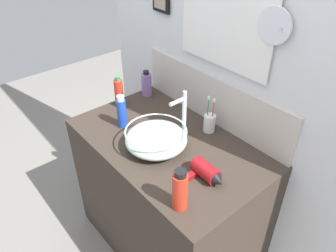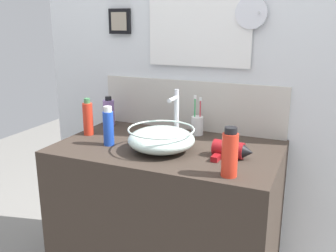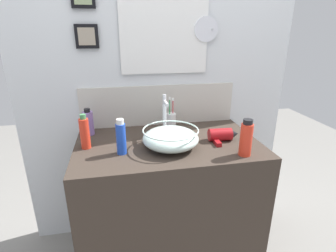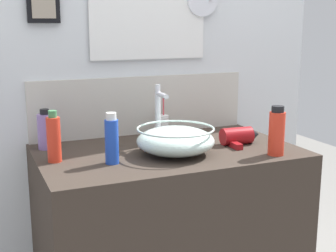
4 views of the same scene
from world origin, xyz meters
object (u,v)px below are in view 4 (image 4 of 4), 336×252
Objects in this scene: glass_bowl_sink at (176,140)px; toothbrush_cup at (162,125)px; hair_drier at (240,136)px; faucet at (159,111)px; soap_dispenser at (277,132)px; shampoo_bottle at (54,138)px; spray_bottle at (45,131)px; lotion_bottle at (112,140)px.

toothbrush_cup is at bearing 77.89° from glass_bowl_sink.
toothbrush_cup is (-0.25, 0.28, 0.02)m from hair_drier.
toothbrush_cup is (0.07, 0.31, -0.01)m from glass_bowl_sink.
faucet is 0.37m from hair_drier.
faucet reaches higher than soap_dispenser.
shampoo_bottle reaches higher than hair_drier.
spray_bottle is at bearing 151.15° from soap_dispenser.
lotion_bottle is (-0.34, -0.33, 0.04)m from toothbrush_cup.
soap_dispenser reaches higher than glass_bowl_sink.
soap_dispenser is (0.36, -0.34, -0.05)m from faucet.
faucet is 0.48m from spray_bottle.
shampoo_bottle is at bearing 150.86° from lotion_bottle.
shampoo_bottle is (-0.46, 0.08, 0.03)m from glass_bowl_sink.
glass_bowl_sink is 1.85× the size of spray_bottle.
soap_dispenser is at bearing -12.67° from lotion_bottle.
toothbrush_cup reaches higher than hair_drier.
toothbrush_cup reaches higher than shampoo_bottle.
faucet is at bearing 156.21° from hair_drier.
spray_bottle is at bearing 90.02° from shampoo_bottle.
faucet is 1.32× the size of shampoo_bottle.
glass_bowl_sink is at bearing 155.40° from soap_dispenser.
hair_drier is 0.79m from shampoo_bottle.
hair_drier is 0.60m from lotion_bottle.
toothbrush_cup is at bearing 121.71° from soap_dispenser.
faucet is 0.50m from soap_dispenser.
hair_drier is at bearing -17.89° from spray_bottle.
toothbrush_cup is 1.07× the size of soap_dispenser.
glass_bowl_sink is 0.32m from hair_drier.
spray_bottle is at bearing 121.71° from lotion_bottle.
toothbrush_cup reaches higher than lotion_bottle.
toothbrush_cup is 1.26× the size of spray_bottle.
hair_drier is at bearing 5.78° from lotion_bottle.
glass_bowl_sink is 0.47m from shampoo_bottle.
faucet is 1.54× the size of spray_bottle.
faucet reaches higher than hair_drier.
lotion_bottle is at bearing 167.33° from soap_dispenser.
faucet is 0.18m from toothbrush_cup.
lotion_bottle is at bearing -143.49° from faucet.
shampoo_bottle is at bearing -89.98° from spray_bottle.
faucet reaches higher than glass_bowl_sink.
shampoo_bottle is (-0.53, -0.23, 0.04)m from toothbrush_cup.
faucet is at bearing 90.00° from glass_bowl_sink.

